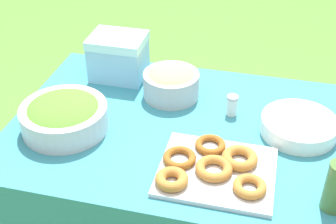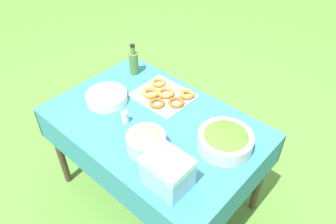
{
  "view_description": "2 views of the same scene",
  "coord_description": "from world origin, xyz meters",
  "px_view_note": "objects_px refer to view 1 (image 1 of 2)",
  "views": [
    {
      "loc": [
        -0.25,
        1.37,
        1.79
      ],
      "look_at": [
        0.07,
        0.07,
        0.86
      ],
      "focal_mm": 50.0,
      "sensor_mm": 36.0,
      "label": 1
    },
    {
      "loc": [
        1.08,
        -1.07,
        2.15
      ],
      "look_at": [
        0.08,
        0.04,
        0.85
      ],
      "focal_mm": 35.0,
      "sensor_mm": 36.0,
      "label": 2
    }
  ],
  "objects_px": {
    "donut_platter": "(214,168)",
    "salad_bowl": "(64,115)",
    "plate_stack": "(299,126)",
    "pasta_bowl": "(171,82)",
    "cooler_box": "(118,56)"
  },
  "relations": [
    {
      "from": "salad_bowl",
      "to": "pasta_bowl",
      "type": "xyz_separation_m",
      "value": [
        -0.32,
        -0.31,
        0.01
      ]
    },
    {
      "from": "cooler_box",
      "to": "donut_platter",
      "type": "bearing_deg",
      "value": 133.86
    },
    {
      "from": "salad_bowl",
      "to": "cooler_box",
      "type": "xyz_separation_m",
      "value": [
        -0.07,
        -0.41,
        0.04
      ]
    },
    {
      "from": "donut_platter",
      "to": "plate_stack",
      "type": "bearing_deg",
      "value": -132.16
    },
    {
      "from": "salad_bowl",
      "to": "donut_platter",
      "type": "bearing_deg",
      "value": 169.07
    },
    {
      "from": "pasta_bowl",
      "to": "cooler_box",
      "type": "bearing_deg",
      "value": -21.72
    },
    {
      "from": "donut_platter",
      "to": "salad_bowl",
      "type": "bearing_deg",
      "value": -10.93
    },
    {
      "from": "donut_platter",
      "to": "plate_stack",
      "type": "xyz_separation_m",
      "value": [
        -0.26,
        -0.29,
        0.01
      ]
    },
    {
      "from": "pasta_bowl",
      "to": "donut_platter",
      "type": "xyz_separation_m",
      "value": [
        -0.25,
        0.42,
        -0.04
      ]
    },
    {
      "from": "salad_bowl",
      "to": "plate_stack",
      "type": "distance_m",
      "value": 0.85
    },
    {
      "from": "salad_bowl",
      "to": "pasta_bowl",
      "type": "height_order",
      "value": "pasta_bowl"
    },
    {
      "from": "salad_bowl",
      "to": "cooler_box",
      "type": "bearing_deg",
      "value": -99.47
    },
    {
      "from": "donut_platter",
      "to": "plate_stack",
      "type": "height_order",
      "value": "plate_stack"
    },
    {
      "from": "salad_bowl",
      "to": "pasta_bowl",
      "type": "bearing_deg",
      "value": -136.3
    },
    {
      "from": "donut_platter",
      "to": "cooler_box",
      "type": "height_order",
      "value": "cooler_box"
    }
  ]
}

